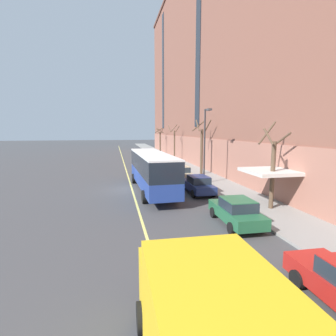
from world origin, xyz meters
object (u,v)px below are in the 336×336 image
(parked_car_champagne_1, at_px, (181,173))
(parked_car_green_4, at_px, (156,158))
(street_tree_mid_block, at_px, (202,147))
(street_lamp, at_px, (205,139))
(parked_car_navy_5, at_px, (198,184))
(parked_car_darkgray_6, at_px, (151,154))
(city_bus, at_px, (152,169))
(parked_car_green_3, at_px, (236,211))
(parked_car_green_0, at_px, (165,164))
(street_tree_near_corner, at_px, (272,168))
(street_tree_far_downtown, at_px, (160,140))
(street_tree_far_uptown, at_px, (174,143))

(parked_car_champagne_1, distance_m, parked_car_green_4, 16.22)
(street_tree_mid_block, height_order, street_lamp, street_lamp)
(parked_car_navy_5, distance_m, parked_car_darkgray_6, 29.35)
(parked_car_champagne_1, bearing_deg, city_bus, -128.39)
(parked_car_green_3, bearing_deg, street_tree_mid_block, 78.03)
(parked_car_green_0, distance_m, street_tree_near_corner, 20.10)
(city_bus, xyz_separation_m, street_tree_mid_block, (7.23, 7.71, 1.40))
(city_bus, height_order, street_tree_far_downtown, street_tree_far_downtown)
(parked_car_green_0, bearing_deg, street_tree_far_uptown, 70.18)
(parked_car_green_3, distance_m, street_tree_mid_block, 17.47)
(parked_car_champagne_1, bearing_deg, street_tree_mid_block, 39.89)
(parked_car_green_4, height_order, parked_car_darkgray_6, same)
(parked_car_champagne_1, bearing_deg, street_tree_far_uptown, 79.38)
(street_tree_far_downtown, height_order, street_lamp, street_lamp)
(parked_car_green_3, xyz_separation_m, parked_car_darkgray_6, (0.20, 37.14, -0.00))
(parked_car_navy_5, relative_size, street_lamp, 0.64)
(city_bus, distance_m, street_tree_near_corner, 10.15)
(street_lamp, bearing_deg, parked_car_green_4, 95.64)
(street_tree_far_uptown, bearing_deg, parked_car_green_0, -109.82)
(parked_car_green_4, relative_size, street_lamp, 0.65)
(street_tree_near_corner, bearing_deg, street_tree_far_uptown, 90.06)
(parked_car_darkgray_6, xyz_separation_m, street_tree_far_uptown, (3.35, -5.47, 2.53))
(parked_car_green_3, relative_size, parked_car_green_4, 0.94)
(parked_car_green_0, relative_size, parked_car_darkgray_6, 1.06)
(parked_car_darkgray_6, relative_size, street_tree_far_uptown, 0.69)
(parked_car_champagne_1, xyz_separation_m, parked_car_green_3, (-0.26, -14.12, -0.00))
(city_bus, distance_m, street_tree_far_downtown, 37.94)
(street_tree_near_corner, relative_size, street_tree_far_downtown, 1.00)
(parked_car_darkgray_6, bearing_deg, street_tree_near_corner, -84.49)
(parked_car_green_3, height_order, street_tree_far_downtown, street_tree_far_downtown)
(parked_car_navy_5, relative_size, street_tree_near_corner, 0.80)
(street_tree_near_corner, distance_m, street_lamp, 9.16)
(street_tree_mid_block, distance_m, street_tree_far_uptown, 14.77)
(parked_car_green_0, xyz_separation_m, parked_car_champagne_1, (0.27, -7.66, -0.00))
(parked_car_green_4, relative_size, street_tree_far_downtown, 0.81)
(parked_car_navy_5, bearing_deg, street_tree_far_downtown, 85.03)
(parked_car_green_3, bearing_deg, parked_car_green_4, 89.96)
(city_bus, distance_m, parked_car_green_0, 13.16)
(parked_car_green_3, xyz_separation_m, parked_car_navy_5, (0.19, 7.79, 0.00))
(street_tree_near_corner, bearing_deg, parked_car_darkgray_6, 95.51)
(street_tree_far_downtown, bearing_deg, parked_car_green_3, -94.37)
(parked_car_green_0, height_order, parked_car_green_4, same)
(parked_car_green_0, relative_size, parked_car_champagne_1, 1.02)
(parked_car_green_0, height_order, parked_car_navy_5, same)
(parked_car_green_0, height_order, parked_car_green_3, same)
(parked_car_green_4, bearing_deg, street_tree_near_corner, -82.81)
(parked_car_green_3, relative_size, parked_car_darkgray_6, 1.02)
(parked_car_green_3, distance_m, parked_car_green_4, 30.34)
(city_bus, relative_size, parked_car_champagne_1, 2.66)
(parked_car_green_0, bearing_deg, street_tree_far_downtown, 81.77)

